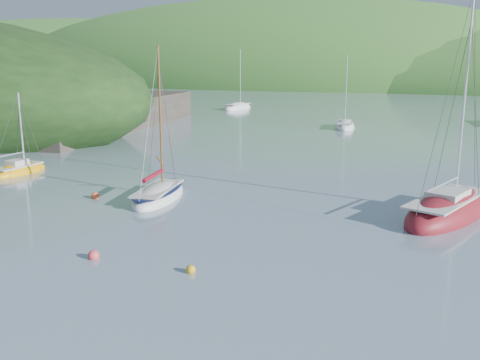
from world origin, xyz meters
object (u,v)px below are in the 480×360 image
at_px(sloop_red, 447,212).
at_px(sailboat_yellow, 19,171).
at_px(daysailer_white, 158,195).
at_px(distant_sloop_a, 345,127).
at_px(distant_sloop_c, 238,108).

bearing_deg(sloop_red, sailboat_yellow, -160.57).
distance_m(daysailer_white, sloop_red, 16.27).
relative_size(sloop_red, distant_sloop_a, 1.36).
xyz_separation_m(daysailer_white, sailboat_yellow, (-13.24, 1.88, -0.05)).
bearing_deg(distant_sloop_a, sailboat_yellow, -126.01).
xyz_separation_m(sloop_red, distant_sloop_a, (-13.92, 34.23, -0.07)).
height_order(sailboat_yellow, distant_sloop_c, distant_sloop_c).
bearing_deg(sailboat_yellow, distant_sloop_c, 97.37).
xyz_separation_m(sloop_red, distant_sloop_c, (-35.98, 51.19, -0.05)).
bearing_deg(sloop_red, distant_sloop_c, 141.66).
height_order(daysailer_white, distant_sloop_a, daysailer_white).
distance_m(distant_sloop_a, distant_sloop_c, 27.83).
relative_size(distant_sloop_a, distant_sloop_c, 0.90).
bearing_deg(sailboat_yellow, distant_sloop_a, 66.86).
bearing_deg(daysailer_white, sailboat_yellow, 159.01).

